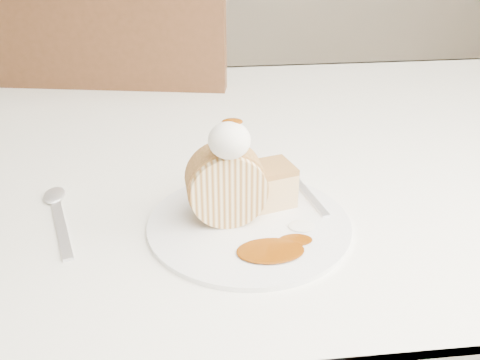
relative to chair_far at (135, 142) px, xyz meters
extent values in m
cube|color=white|center=(0.16, -0.44, 0.16)|extent=(1.40, 0.90, 0.04)
cube|color=white|center=(0.16, 0.00, 0.04)|extent=(1.40, 0.01, 0.28)
cylinder|color=brown|center=(0.78, -0.07, -0.22)|extent=(0.06, 0.06, 0.71)
cube|color=brown|center=(0.02, 0.09, -0.09)|extent=(0.55, 0.55, 0.05)
cube|color=brown|center=(-0.02, -0.12, 0.18)|extent=(0.47, 0.13, 0.50)
cylinder|color=brown|center=(0.26, 0.25, -0.34)|extent=(0.04, 0.04, 0.46)
cylinder|color=brown|center=(-0.14, 0.33, -0.34)|extent=(0.04, 0.04, 0.46)
cylinder|color=brown|center=(0.18, -0.14, -0.34)|extent=(0.04, 0.04, 0.46)
cylinder|color=brown|center=(-0.22, -0.07, -0.34)|extent=(0.04, 0.04, 0.46)
cylinder|color=white|center=(0.19, -0.67, 0.18)|extent=(0.30, 0.30, 0.01)
cylinder|color=#FFEAB1|center=(0.17, -0.66, 0.23)|extent=(0.09, 0.06, 0.09)
cube|color=#B98146|center=(0.22, -0.63, 0.21)|extent=(0.07, 0.06, 0.05)
ellipsoid|color=silver|center=(0.17, -0.67, 0.30)|extent=(0.05, 0.05, 0.04)
ellipsoid|color=#692F04|center=(0.17, -0.67, 0.32)|extent=(0.02, 0.02, 0.01)
cube|color=silver|center=(0.28, -0.62, 0.19)|extent=(0.05, 0.15, 0.00)
cube|color=silver|center=(-0.03, -0.65, 0.18)|extent=(0.07, 0.16, 0.00)
camera|label=1|loc=(0.12, -1.21, 0.54)|focal=40.00mm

